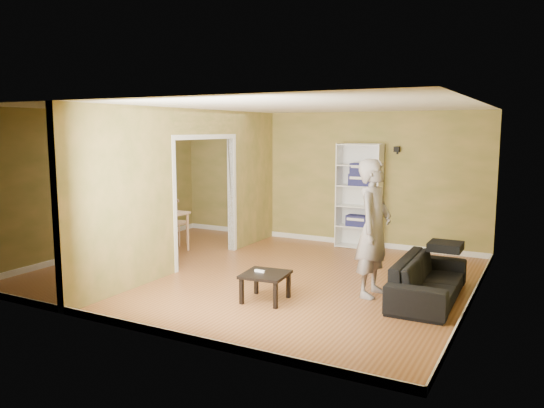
{
  "coord_description": "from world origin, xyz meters",
  "views": [
    {
      "loc": [
        4.07,
        -7.1,
        2.27
      ],
      "look_at": [
        0.2,
        0.2,
        1.1
      ],
      "focal_mm": 35.0,
      "sensor_mm": 36.0,
      "label": 1
    }
  ],
  "objects_px": {
    "bookshelf": "(360,196)",
    "chair_near": "(136,229)",
    "chair_far": "(176,221)",
    "dining_table": "(153,216)",
    "person": "(374,216)",
    "coffee_table": "(265,277)",
    "chair_left": "(124,224)",
    "sofa": "(429,273)"
  },
  "relations": [
    {
      "from": "coffee_table",
      "to": "chair_far",
      "type": "bearing_deg",
      "value": 145.18
    },
    {
      "from": "chair_left",
      "to": "sofa",
      "type": "bearing_deg",
      "value": 105.37
    },
    {
      "from": "coffee_table",
      "to": "chair_near",
      "type": "relative_size",
      "value": 0.57
    },
    {
      "from": "bookshelf",
      "to": "dining_table",
      "type": "height_order",
      "value": "bookshelf"
    },
    {
      "from": "chair_left",
      "to": "bookshelf",
      "type": "bearing_deg",
      "value": 137.87
    },
    {
      "from": "sofa",
      "to": "bookshelf",
      "type": "height_order",
      "value": "bookshelf"
    },
    {
      "from": "bookshelf",
      "to": "coffee_table",
      "type": "relative_size",
      "value": 3.5
    },
    {
      "from": "sofa",
      "to": "person",
      "type": "relative_size",
      "value": 0.87
    },
    {
      "from": "dining_table",
      "to": "chair_left",
      "type": "relative_size",
      "value": 1.33
    },
    {
      "from": "chair_left",
      "to": "chair_far",
      "type": "height_order",
      "value": "chair_far"
    },
    {
      "from": "bookshelf",
      "to": "chair_far",
      "type": "height_order",
      "value": "bookshelf"
    },
    {
      "from": "dining_table",
      "to": "chair_near",
      "type": "bearing_deg",
      "value": -83.42
    },
    {
      "from": "bookshelf",
      "to": "dining_table",
      "type": "relative_size",
      "value": 1.69
    },
    {
      "from": "person",
      "to": "coffee_table",
      "type": "distance_m",
      "value": 1.68
    },
    {
      "from": "chair_left",
      "to": "chair_near",
      "type": "bearing_deg",
      "value": 76.86
    },
    {
      "from": "person",
      "to": "chair_far",
      "type": "distance_m",
      "value": 4.66
    },
    {
      "from": "sofa",
      "to": "chair_far",
      "type": "relative_size",
      "value": 2.07
    },
    {
      "from": "chair_left",
      "to": "chair_near",
      "type": "xyz_separation_m",
      "value": [
        0.82,
        -0.55,
        0.06
      ]
    },
    {
      "from": "chair_left",
      "to": "person",
      "type": "bearing_deg",
      "value": 102.69
    },
    {
      "from": "dining_table",
      "to": "chair_left",
      "type": "bearing_deg",
      "value": 178.08
    },
    {
      "from": "person",
      "to": "chair_near",
      "type": "bearing_deg",
      "value": 91.79
    },
    {
      "from": "dining_table",
      "to": "chair_near",
      "type": "distance_m",
      "value": 0.55
    },
    {
      "from": "sofa",
      "to": "chair_left",
      "type": "distance_m",
      "value": 5.95
    },
    {
      "from": "bookshelf",
      "to": "chair_far",
      "type": "relative_size",
      "value": 2.15
    },
    {
      "from": "person",
      "to": "chair_near",
      "type": "xyz_separation_m",
      "value": [
        -4.39,
        0.17,
        -0.6
      ]
    },
    {
      "from": "person",
      "to": "coffee_table",
      "type": "height_order",
      "value": "person"
    },
    {
      "from": "bookshelf",
      "to": "chair_near",
      "type": "relative_size",
      "value": 2.0
    },
    {
      "from": "dining_table",
      "to": "chair_far",
      "type": "bearing_deg",
      "value": 87.08
    },
    {
      "from": "person",
      "to": "coffee_table",
      "type": "relative_size",
      "value": 3.85
    },
    {
      "from": "sofa",
      "to": "chair_near",
      "type": "bearing_deg",
      "value": 88.99
    },
    {
      "from": "chair_near",
      "to": "chair_far",
      "type": "height_order",
      "value": "chair_near"
    },
    {
      "from": "coffee_table",
      "to": "chair_near",
      "type": "bearing_deg",
      "value": 161.43
    },
    {
      "from": "coffee_table",
      "to": "dining_table",
      "type": "bearing_deg",
      "value": 153.96
    },
    {
      "from": "chair_left",
      "to": "coffee_table",
      "type": "bearing_deg",
      "value": 88.58
    },
    {
      "from": "sofa",
      "to": "chair_left",
      "type": "bearing_deg",
      "value": 83.71
    },
    {
      "from": "dining_table",
      "to": "chair_far",
      "type": "height_order",
      "value": "chair_far"
    },
    {
      "from": "sofa",
      "to": "person",
      "type": "bearing_deg",
      "value": 103.11
    },
    {
      "from": "person",
      "to": "chair_left",
      "type": "distance_m",
      "value": 5.3
    },
    {
      "from": "dining_table",
      "to": "chair_far",
      "type": "distance_m",
      "value": 0.68
    },
    {
      "from": "person",
      "to": "chair_far",
      "type": "bearing_deg",
      "value": 77.09
    },
    {
      "from": "bookshelf",
      "to": "chair_left",
      "type": "height_order",
      "value": "bookshelf"
    },
    {
      "from": "person",
      "to": "bookshelf",
      "type": "distance_m",
      "value": 3.05
    }
  ]
}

